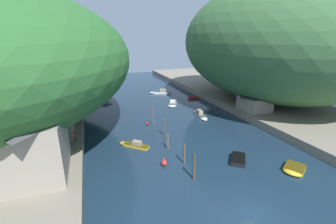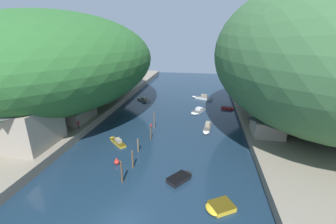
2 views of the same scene
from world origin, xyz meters
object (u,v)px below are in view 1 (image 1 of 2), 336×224
(right_bank_cottage, at_px, (255,101))
(person_on_quay, at_px, (75,135))
(boat_white_cruiser, at_px, (160,92))
(boat_mid_channel, at_px, (201,115))
(boat_small_dinghy, at_px, (173,104))
(boat_far_right_bank, at_px, (194,98))
(boat_near_quay, at_px, (134,145))
(waterfront_building, at_px, (33,139))
(boathouse_shed, at_px, (51,120))
(boat_far_upstream, at_px, (294,170))
(channel_buoy_near, at_px, (164,162))
(channel_buoy_far, at_px, (148,123))
(boat_moored_right, at_px, (102,101))
(boat_open_rowboat, at_px, (238,158))

(right_bank_cottage, relative_size, person_on_quay, 3.61)
(boat_white_cruiser, relative_size, boat_mid_channel, 1.07)
(boat_small_dinghy, bearing_deg, boat_far_right_bank, -131.55)
(boat_near_quay, relative_size, boat_small_dinghy, 0.78)
(boat_mid_channel, bearing_deg, waterfront_building, 33.85)
(waterfront_building, bearing_deg, boathouse_shed, 89.91)
(boat_far_right_bank, height_order, boat_far_upstream, boat_far_upstream)
(channel_buoy_near, distance_m, channel_buoy_far, 15.05)
(boat_small_dinghy, relative_size, channel_buoy_near, 4.93)
(waterfront_building, height_order, boat_white_cruiser, waterfront_building)
(boathouse_shed, bearing_deg, boat_far_right_bank, 27.03)
(boat_small_dinghy, bearing_deg, waterfront_building, 68.54)
(boat_moored_right, bearing_deg, boat_open_rowboat, -121.48)
(right_bank_cottage, height_order, channel_buoy_far, right_bank_cottage)
(channel_buoy_near, relative_size, channel_buoy_far, 1.45)
(boat_white_cruiser, distance_m, boat_mid_channel, 22.85)
(boat_near_quay, xyz_separation_m, channel_buoy_far, (4.34, 8.21, 0.00))
(right_bank_cottage, xyz_separation_m, person_on_quay, (-35.12, -3.56, -1.01))
(boat_moored_right, bearing_deg, boat_far_upstream, -118.23)
(right_bank_cottage, height_order, boat_far_right_bank, right_bank_cottage)
(boathouse_shed, height_order, channel_buoy_near, boathouse_shed)
(right_bank_cottage, distance_m, channel_buoy_near, 27.12)
(right_bank_cottage, xyz_separation_m, boat_mid_channel, (-10.61, 3.63, -3.06))
(boat_near_quay, distance_m, person_on_quay, 8.74)
(waterfront_building, relative_size, boat_mid_channel, 1.51)
(right_bank_cottage, distance_m, boat_far_upstream, 21.20)
(boat_moored_right, height_order, boat_near_quay, boat_near_quay)
(waterfront_building, xyz_separation_m, boat_small_dinghy, (25.64, 25.07, -5.32))
(boat_moored_right, relative_size, boat_small_dinghy, 0.87)
(waterfront_building, bearing_deg, boat_small_dinghy, 44.36)
(boat_moored_right, distance_m, boat_open_rowboat, 39.35)
(boat_far_upstream, distance_m, channel_buoy_far, 25.51)
(boat_moored_right, bearing_deg, waterfront_building, -160.07)
(boathouse_shed, bearing_deg, boat_open_rowboat, -31.03)
(boat_far_upstream, bearing_deg, boat_near_quay, 21.61)
(boat_far_right_bank, height_order, person_on_quay, person_on_quay)
(boathouse_shed, relative_size, right_bank_cottage, 1.49)
(boat_white_cruiser, bearing_deg, boat_mid_channel, -153.85)
(boat_open_rowboat, bearing_deg, boathouse_shed, -173.57)
(boat_near_quay, relative_size, channel_buoy_far, 5.55)
(waterfront_building, distance_m, boat_near_quay, 14.13)
(boat_far_upstream, xyz_separation_m, channel_buoy_far, (-13.26, 21.79, 0.02))
(boat_small_dinghy, relative_size, person_on_quay, 3.41)
(channel_buoy_near, height_order, person_on_quay, person_on_quay)
(boat_near_quay, bearing_deg, person_on_quay, 121.52)
(boat_far_upstream, bearing_deg, channel_buoy_far, 0.60)
(waterfront_building, distance_m, boat_mid_channel, 31.98)
(right_bank_cottage, xyz_separation_m, boat_far_upstream, (-9.21, -18.83, -3.15))
(waterfront_building, height_order, boat_near_quay, waterfront_building)
(boat_white_cruiser, height_order, person_on_quay, person_on_quay)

